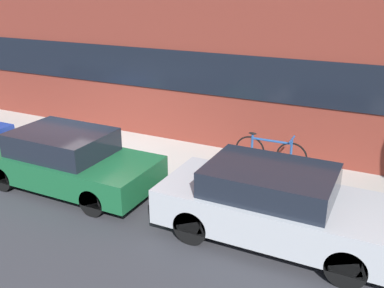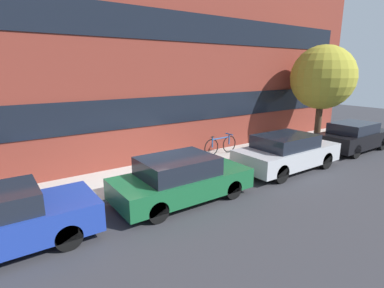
% 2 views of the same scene
% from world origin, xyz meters
% --- Properties ---
extents(ground_plane, '(56.00, 56.00, 0.00)m').
position_xyz_m(ground_plane, '(0.00, 0.00, 0.00)').
color(ground_plane, '#333338').
extents(sidewalk_strip, '(28.00, 2.45, 0.12)m').
position_xyz_m(sidewalk_strip, '(0.00, 1.23, 0.06)').
color(sidewalk_strip, '#B2AFA8').
rests_on(sidewalk_strip, ground_plane).
extents(rowhouse_facade, '(28.00, 1.02, 9.66)m').
position_xyz_m(rowhouse_facade, '(0.00, 2.90, 4.84)').
color(rowhouse_facade, maroon).
rests_on(rowhouse_facade, ground_plane).
extents(parked_car_green, '(4.02, 1.76, 1.32)m').
position_xyz_m(parked_car_green, '(0.40, -1.05, 0.65)').
color(parked_car_green, '#195B33').
rests_on(parked_car_green, ground_plane).
extents(parked_car_silver, '(4.22, 1.76, 1.37)m').
position_xyz_m(parked_car_silver, '(5.13, -1.05, 0.69)').
color(parked_car_silver, '#B2B5BA').
rests_on(parked_car_silver, ground_plane).
extents(parked_car_black, '(3.91, 1.66, 1.34)m').
position_xyz_m(parked_car_black, '(9.96, -1.05, 0.67)').
color(parked_car_black, black).
rests_on(parked_car_black, ground_plane).
extents(bicycle, '(1.78, 0.44, 0.85)m').
position_xyz_m(bicycle, '(4.23, 1.71, 0.54)').
color(bicycle, black).
rests_on(bicycle, sidewalk_strip).
extents(street_tree, '(3.06, 3.06, 4.75)m').
position_xyz_m(street_tree, '(9.70, 0.64, 3.31)').
color(street_tree, '#473323').
rests_on(street_tree, sidewalk_strip).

